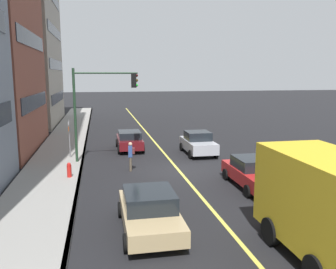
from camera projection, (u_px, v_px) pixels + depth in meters
name	position (u px, v px, depth m)	size (l,w,h in m)	color
ground	(178.00, 170.00, 20.78)	(200.00, 200.00, 0.00)	black
sidewalk_slab	(50.00, 175.00, 19.40)	(80.00, 3.39, 0.15)	gray
curb_edge	(80.00, 174.00, 19.71)	(80.00, 0.16, 0.15)	slate
lane_stripe_center	(178.00, 170.00, 20.78)	(80.00, 0.16, 0.01)	#D8CC4C
building_glass_right	(5.00, 31.00, 38.97)	(14.25, 10.57, 20.68)	#9E9384
car_maroon	(130.00, 140.00, 26.27)	(3.98, 1.90, 1.42)	#591116
car_red	(254.00, 172.00, 17.57)	(4.29, 2.06, 1.47)	red
car_silver	(198.00, 143.00, 24.90)	(3.92, 1.97, 1.59)	#A8AAB2
car_tan	(149.00, 210.00, 12.62)	(4.35, 2.08, 1.46)	tan
pedestrian_with_backpack	(131.00, 154.00, 20.48)	(0.43, 0.40, 1.70)	brown
traffic_light_mast	(99.00, 99.00, 21.87)	(0.28, 3.99, 5.92)	#1E3823
street_sign_post	(69.00, 136.00, 23.17)	(0.60, 0.08, 2.61)	slate
fire_hydrant	(69.00, 171.00, 18.79)	(0.24, 0.24, 0.94)	red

